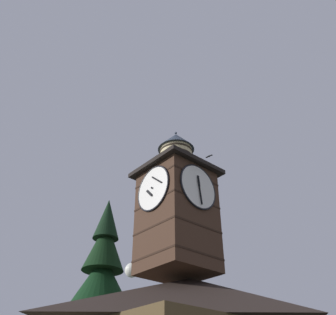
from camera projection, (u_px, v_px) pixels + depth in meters
clock_tower at (177, 207)px, 21.10m from camera, size 4.10×4.10×9.08m
pine_tree_behind at (98, 312)px, 23.45m from camera, size 5.78×5.78×14.18m
moon at (132, 270)px, 50.38m from camera, size 1.94×1.94×1.94m
flying_bird_high at (209, 156)px, 29.18m from camera, size 0.21×0.63×0.10m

